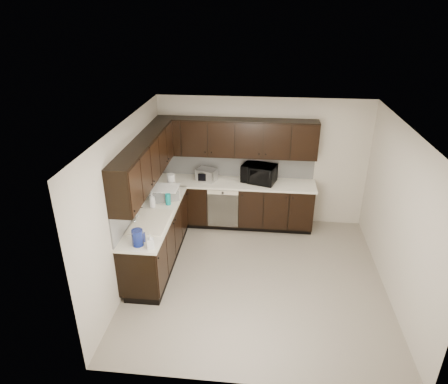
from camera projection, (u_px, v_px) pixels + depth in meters
The scene contains 20 objects.
floor at pixel (257, 278), 6.45m from camera, with size 4.00×4.00×0.00m, color gray.
ceiling at pixel (263, 128), 5.38m from camera, with size 4.00×4.00×0.00m, color white.
wall_back at pixel (262, 162), 7.71m from camera, with size 4.00×0.02×2.50m, color beige.
wall_left at pixel (129, 204), 6.10m from camera, with size 0.02×4.00×2.50m, color beige.
wall_right at pixel (399, 217), 5.72m from camera, with size 0.02×4.00×2.50m, color beige.
wall_front at pixel (255, 300), 4.11m from camera, with size 4.00×0.02×2.50m, color beige.
lower_cabinets at pixel (205, 219), 7.36m from camera, with size 3.00×2.80×0.90m.
countertop at pixel (204, 195), 7.14m from camera, with size 3.03×2.83×0.04m.
backsplash at pixel (194, 176), 7.24m from camera, with size 3.00×2.80×0.48m.
upper_cabinets at pixel (198, 148), 6.88m from camera, with size 3.00×2.80×0.70m.
dishwasher at pixel (223, 206), 7.55m from camera, with size 0.58×0.04×0.78m.
sink at pixel (151, 226), 6.22m from camera, with size 0.54×0.82×0.42m.
microwave at pixel (259, 173), 7.54m from camera, with size 0.62×0.42×0.34m, color black.
soap_bottle_a at pixel (150, 241), 5.51m from camera, with size 0.09×0.10×0.21m, color gray.
soap_bottle_b at pixel (152, 200), 6.60m from camera, with size 0.10×0.10×0.27m, color gray.
toaster_oven at pixel (207, 175), 7.64m from camera, with size 0.36×0.27×0.23m, color silver.
storage_bin at pixel (163, 193), 6.93m from camera, with size 0.51×0.38×0.20m, color silver.
blue_pitcher at pixel (138, 238), 5.57m from camera, with size 0.16×0.16×0.24m, color navy.
teal_tumbler at pixel (168, 199), 6.72m from camera, with size 0.09×0.09×0.20m, color #0C8584.
paper_towel_roll at pixel (171, 182), 7.23m from camera, with size 0.14×0.14×0.30m, color silver.
Camera 1 is at (0.02, -5.26, 4.02)m, focal length 32.00 mm.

